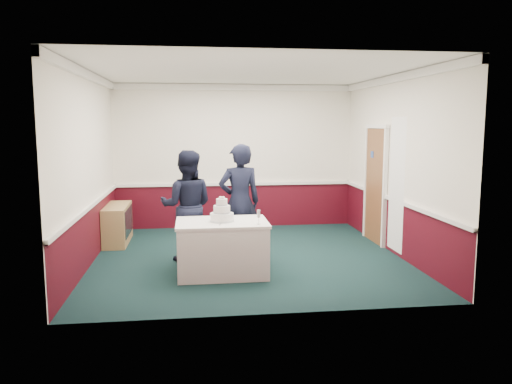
{
  "coord_description": "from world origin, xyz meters",
  "views": [
    {
      "loc": [
        -0.89,
        -7.97,
        2.2
      ],
      "look_at": [
        0.12,
        -0.1,
        1.1
      ],
      "focal_mm": 35.0,
      "sensor_mm": 36.0,
      "label": 1
    }
  ],
  "objects": [
    {
      "name": "champagne_flute",
      "position": [
        0.02,
        -1.16,
        0.93
      ],
      "size": [
        0.05,
        0.05,
        0.21
      ],
      "color": "silver",
      "rests_on": "cake_table"
    },
    {
      "name": "person_man",
      "position": [
        -0.99,
        -0.05,
        0.89
      ],
      "size": [
        0.94,
        0.77,
        1.78
      ],
      "primitive_type": "imported",
      "rotation": [
        0.0,
        0.0,
        3.03
      ],
      "color": "black",
      "rests_on": "ground"
    },
    {
      "name": "ground",
      "position": [
        0.0,
        0.0,
        0.0
      ],
      "size": [
        5.0,
        5.0,
        0.0
      ],
      "primitive_type": "plane",
      "color": "black",
      "rests_on": "ground"
    },
    {
      "name": "cake_knife",
      "position": [
        -0.51,
        -1.08,
        0.79
      ],
      "size": [
        0.06,
        0.22,
        0.0
      ],
      "primitive_type": "cube",
      "rotation": [
        0.0,
        0.0,
        -0.22
      ],
      "color": "silver",
      "rests_on": "cake_table"
    },
    {
      "name": "room_shell",
      "position": [
        0.08,
        0.61,
        1.97
      ],
      "size": [
        5.0,
        5.0,
        3.0
      ],
      "color": "white",
      "rests_on": "ground"
    },
    {
      "name": "sideboard",
      "position": [
        -2.28,
        1.31,
        0.35
      ],
      "size": [
        0.41,
        1.2,
        0.7
      ],
      "color": "tan",
      "rests_on": "ground"
    },
    {
      "name": "wedding_cake",
      "position": [
        -0.48,
        -0.88,
        0.9
      ],
      "size": [
        0.35,
        0.35,
        0.36
      ],
      "color": "white",
      "rests_on": "cake_table"
    },
    {
      "name": "person_woman",
      "position": [
        -0.14,
        -0.06,
        0.94
      ],
      "size": [
        0.74,
        0.54,
        1.87
      ],
      "primitive_type": "imported",
      "rotation": [
        0.0,
        0.0,
        3.28
      ],
      "color": "black",
      "rests_on": "ground"
    },
    {
      "name": "cake_table",
      "position": [
        -0.48,
        -0.88,
        0.4
      ],
      "size": [
        1.32,
        0.92,
        0.79
      ],
      "color": "white",
      "rests_on": "ground"
    }
  ]
}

